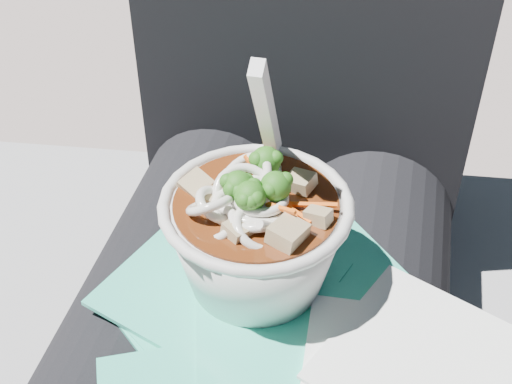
% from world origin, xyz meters
% --- Properties ---
extents(lap, '(0.34, 0.48, 0.16)m').
position_xyz_m(lap, '(0.00, 0.00, 0.51)').
color(lap, black).
rests_on(lap, stone_ledge).
extents(person_body, '(0.34, 0.94, 0.98)m').
position_xyz_m(person_body, '(-0.00, 0.09, 0.54)').
color(person_body, black).
rests_on(person_body, ground).
extents(plastic_bag, '(0.27, 0.37, 0.01)m').
position_xyz_m(plastic_bag, '(0.01, -0.02, 0.59)').
color(plastic_bag, '#2DBC9B').
rests_on(plastic_bag, lap).
extents(napkins, '(0.18, 0.18, 0.01)m').
position_xyz_m(napkins, '(0.13, -0.05, 0.60)').
color(napkins, white).
rests_on(napkins, plastic_bag).
extents(udon_bowl, '(0.15, 0.15, 0.19)m').
position_xyz_m(udon_bowl, '(0.00, 0.02, 0.65)').
color(udon_bowl, silver).
rests_on(udon_bowl, plastic_bag).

